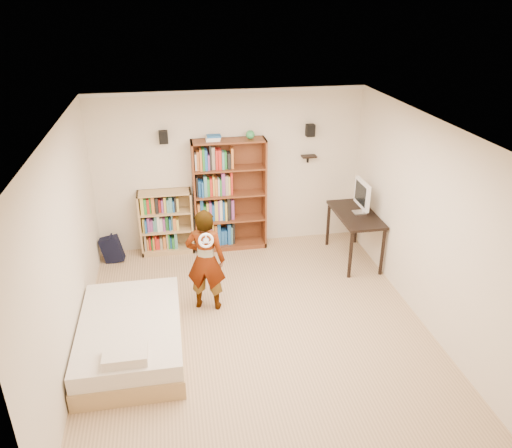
{
  "coord_description": "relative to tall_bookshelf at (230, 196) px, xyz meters",
  "views": [
    {
      "loc": [
        -0.97,
        -5.44,
        4.1
      ],
      "look_at": [
        0.11,
        0.6,
        1.22
      ],
      "focal_mm": 35.0,
      "sensor_mm": 36.0,
      "label": 1
    }
  ],
  "objects": [
    {
      "name": "ground",
      "position": [
        0.03,
        -2.32,
        -0.96
      ],
      "size": [
        4.5,
        5.0,
        0.01
      ],
      "primitive_type": "cube",
      "color": "tan",
      "rests_on": "ground"
    },
    {
      "name": "room_shell",
      "position": [
        0.03,
        -2.32,
        0.8
      ],
      "size": [
        4.52,
        5.02,
        2.71
      ],
      "color": "beige",
      "rests_on": "ground"
    },
    {
      "name": "crown_molding",
      "position": [
        0.03,
        -2.32,
        1.71
      ],
      "size": [
        4.5,
        5.0,
        0.06
      ],
      "color": "silver",
      "rests_on": "room_shell"
    },
    {
      "name": "speaker_left",
      "position": [
        -1.02,
        0.08,
        1.04
      ],
      "size": [
        0.14,
        0.12,
        0.2
      ],
      "primitive_type": "cube",
      "color": "black",
      "rests_on": "room_shell"
    },
    {
      "name": "speaker_right",
      "position": [
        1.38,
        0.08,
        1.04
      ],
      "size": [
        0.14,
        0.12,
        0.2
      ],
      "primitive_type": "cube",
      "color": "black",
      "rests_on": "room_shell"
    },
    {
      "name": "wall_shelf",
      "position": [
        1.38,
        0.09,
        0.59
      ],
      "size": [
        0.25,
        0.16,
        0.02
      ],
      "primitive_type": "cube",
      "color": "black",
      "rests_on": "room_shell"
    },
    {
      "name": "tall_bookshelf",
      "position": [
        0.0,
        0.0,
        0.0
      ],
      "size": [
        1.22,
        0.35,
        1.93
      ],
      "primitive_type": null,
      "color": "brown",
      "rests_on": "ground"
    },
    {
      "name": "low_bookshelf",
      "position": [
        -1.09,
        0.01,
        -0.41
      ],
      "size": [
        0.88,
        0.33,
        1.1
      ],
      "primitive_type": null,
      "color": "tan",
      "rests_on": "ground"
    },
    {
      "name": "computer_desk",
      "position": [
        1.95,
        -0.8,
        -0.55
      ],
      "size": [
        0.61,
        1.22,
        0.83
      ],
      "primitive_type": null,
      "color": "black",
      "rests_on": "ground"
    },
    {
      "name": "imac",
      "position": [
        2.01,
        -0.79,
        0.14
      ],
      "size": [
        0.2,
        0.55,
        0.54
      ],
      "primitive_type": null,
      "rotation": [
        0.0,
        0.0,
        -0.17
      ],
      "color": "white",
      "rests_on": "computer_desk"
    },
    {
      "name": "daybed",
      "position": [
        -1.58,
        -2.57,
        -0.68
      ],
      "size": [
        1.24,
        1.91,
        0.56
      ],
      "primitive_type": null,
      "color": "beige",
      "rests_on": "ground"
    },
    {
      "name": "person",
      "position": [
        -0.57,
        -1.77,
        -0.21
      ],
      "size": [
        0.62,
        0.5,
        1.5
      ],
      "primitive_type": "imported",
      "rotation": [
        0.0,
        0.0,
        2.86
      ],
      "color": "black",
      "rests_on": "ground"
    },
    {
      "name": "wii_wheel",
      "position": [
        -0.57,
        -2.05,
        0.23
      ],
      "size": [
        0.2,
        0.08,
        0.2
      ],
      "primitive_type": "torus",
      "rotation": [
        1.36,
        0.0,
        0.0
      ],
      "color": "white",
      "rests_on": "person"
    },
    {
      "name": "navy_bag",
      "position": [
        -2.0,
        -0.18,
        -0.73
      ],
      "size": [
        0.35,
        0.24,
        0.46
      ],
      "primitive_type": null,
      "rotation": [
        0.0,
        0.0,
        -0.08
      ],
      "color": "black",
      "rests_on": "ground"
    }
  ]
}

